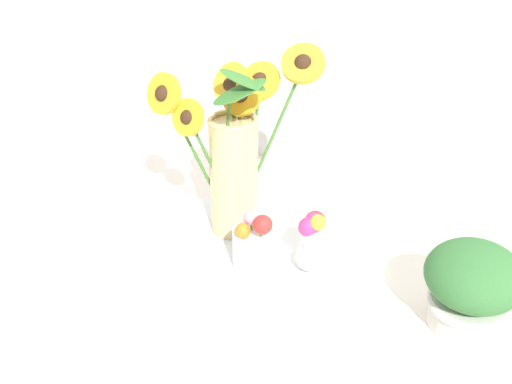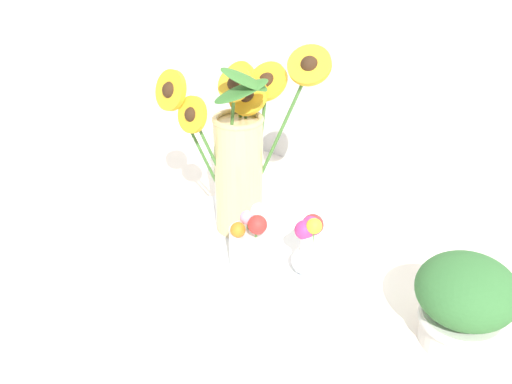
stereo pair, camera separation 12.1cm
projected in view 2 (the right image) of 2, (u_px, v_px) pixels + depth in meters
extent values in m
plane|color=silver|center=(239.00, 282.00, 1.23)|extent=(6.00, 6.00, 0.00)
cylinder|color=silver|center=(256.00, 255.00, 1.29)|extent=(0.53, 0.53, 0.02)
cylinder|color=#D1B77A|center=(239.00, 176.00, 1.30)|extent=(0.11, 0.11, 0.26)
torus|color=#D1B77A|center=(238.00, 119.00, 1.24)|extent=(0.11, 0.11, 0.01)
cylinder|color=#427533|center=(242.00, 151.00, 1.29)|extent=(0.04, 0.03, 0.31)
cylinder|color=gold|center=(238.00, 79.00, 1.23)|extent=(0.08, 0.05, 0.07)
sphere|color=#382314|center=(238.00, 79.00, 1.23)|extent=(0.03, 0.03, 0.03)
cylinder|color=#427533|center=(277.00, 138.00, 1.26)|extent=(0.10, 0.09, 0.29)
cylinder|color=gold|center=(311.00, 65.00, 1.19)|extent=(0.10, 0.08, 0.09)
sphere|color=#382314|center=(311.00, 65.00, 1.19)|extent=(0.04, 0.04, 0.04)
cylinder|color=#427533|center=(230.00, 146.00, 1.25)|extent=(0.03, 0.01, 0.27)
cylinder|color=gold|center=(235.00, 84.00, 1.18)|extent=(0.08, 0.05, 0.07)
sphere|color=#382314|center=(235.00, 84.00, 1.18)|extent=(0.03, 0.03, 0.03)
cylinder|color=#427533|center=(215.00, 163.00, 1.27)|extent=(0.06, 0.07, 0.21)
cylinder|color=gold|center=(192.00, 115.00, 1.21)|extent=(0.09, 0.04, 0.09)
sphere|color=#382314|center=(192.00, 115.00, 1.21)|extent=(0.03, 0.03, 0.03)
cylinder|color=#427533|center=(260.00, 151.00, 1.30)|extent=(0.01, 0.05, 0.30)
cylinder|color=gold|center=(267.00, 81.00, 1.24)|extent=(0.09, 0.07, 0.07)
sphere|color=#382314|center=(267.00, 81.00, 1.24)|extent=(0.04, 0.04, 0.04)
cylinder|color=#427533|center=(202.00, 154.00, 1.29)|extent=(0.10, 0.07, 0.27)
cylinder|color=gold|center=(171.00, 90.00, 1.23)|extent=(0.11, 0.04, 0.11)
sphere|color=#382314|center=(171.00, 90.00, 1.23)|extent=(0.04, 0.04, 0.04)
cylinder|color=#427533|center=(241.00, 156.00, 1.30)|extent=(0.03, 0.02, 0.27)
cylinder|color=gold|center=(248.00, 96.00, 1.23)|extent=(0.09, 0.06, 0.08)
sphere|color=#382314|center=(248.00, 96.00, 1.23)|extent=(0.04, 0.04, 0.04)
ellipsoid|color=#38702D|center=(241.00, 91.00, 1.14)|extent=(0.11, 0.11, 0.05)
ellipsoid|color=#38702D|center=(244.00, 80.00, 1.12)|extent=(0.09, 0.10, 0.06)
cylinder|color=white|center=(250.00, 248.00, 1.21)|extent=(0.08, 0.08, 0.09)
cylinder|color=#568E42|center=(255.00, 244.00, 1.18)|extent=(0.03, 0.02, 0.10)
sphere|color=red|center=(257.00, 225.00, 1.15)|extent=(0.04, 0.04, 0.04)
cylinder|color=#568E42|center=(241.00, 243.00, 1.19)|extent=(0.01, 0.02, 0.07)
sphere|color=orange|center=(237.00, 229.00, 1.17)|extent=(0.03, 0.03, 0.03)
cylinder|color=#568E42|center=(251.00, 235.00, 1.20)|extent=(0.01, 0.02, 0.09)
sphere|color=pink|center=(248.00, 218.00, 1.17)|extent=(0.03, 0.03, 0.03)
cylinder|color=#568E42|center=(256.00, 231.00, 1.20)|extent=(0.01, 0.01, 0.09)
sphere|color=white|center=(259.00, 211.00, 1.18)|extent=(0.03, 0.03, 0.03)
sphere|color=white|center=(306.00, 261.00, 1.20)|extent=(0.06, 0.06, 0.06)
cylinder|color=white|center=(307.00, 242.00, 1.18)|extent=(0.03, 0.03, 0.03)
cylinder|color=#4C8438|center=(312.00, 243.00, 1.18)|extent=(0.01, 0.01, 0.08)
sphere|color=yellow|center=(314.00, 226.00, 1.16)|extent=(0.03, 0.03, 0.03)
cylinder|color=#4C8438|center=(305.00, 243.00, 1.19)|extent=(0.01, 0.01, 0.07)
sphere|color=#C6337A|center=(304.00, 230.00, 1.17)|extent=(0.04, 0.04, 0.04)
cylinder|color=#4C8438|center=(311.00, 243.00, 1.19)|extent=(0.01, 0.02, 0.07)
sphere|color=red|center=(313.00, 225.00, 1.18)|extent=(0.04, 0.04, 0.04)
cylinder|color=#4C8438|center=(311.00, 247.00, 1.19)|extent=(0.02, 0.02, 0.09)
sphere|color=#C6337A|center=(312.00, 225.00, 1.18)|extent=(0.04, 0.04, 0.04)
cylinder|color=beige|center=(459.00, 328.00, 1.06)|extent=(0.14, 0.14, 0.06)
torus|color=beige|center=(461.00, 319.00, 1.05)|extent=(0.15, 0.15, 0.02)
ellipsoid|color=#336B33|center=(467.00, 290.00, 1.02)|extent=(0.18, 0.18, 0.12)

